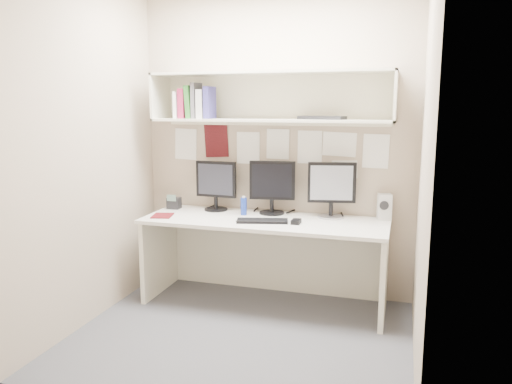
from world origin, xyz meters
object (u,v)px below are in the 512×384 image
(monitor_center, at_px, (272,185))
(desk_phone, at_px, (174,203))
(monitor_left, at_px, (216,183))
(maroon_notebook, at_px, (162,216))
(monitor_right, at_px, (332,188))
(speaker, at_px, (384,207))
(desk, at_px, (265,261))
(keyboard, at_px, (262,221))

(monitor_center, height_order, desk_phone, monitor_center)
(monitor_left, distance_m, maroon_notebook, 0.56)
(monitor_left, relative_size, maroon_notebook, 2.24)
(monitor_left, height_order, monitor_right, monitor_right)
(speaker, relative_size, maroon_notebook, 1.09)
(desk, bearing_deg, monitor_center, 88.97)
(speaker, bearing_deg, monitor_center, 171.04)
(monitor_right, bearing_deg, monitor_left, 168.18)
(desk, relative_size, speaker, 9.45)
(monitor_right, relative_size, maroon_notebook, 2.37)
(monitor_center, xyz_separation_m, speaker, (0.94, 0.05, -0.14))
(monitor_center, xyz_separation_m, desk_phone, (-0.90, -0.06, -0.20))
(desk_phone, bearing_deg, monitor_left, 6.41)
(monitor_right, relative_size, keyboard, 1.13)
(monitor_center, height_order, speaker, monitor_center)
(desk, bearing_deg, keyboard, -84.00)
(monitor_left, distance_m, desk_phone, 0.43)
(desk, distance_m, monitor_left, 0.82)
(monitor_left, distance_m, monitor_right, 1.02)
(monitor_right, relative_size, desk_phone, 3.42)
(monitor_center, bearing_deg, maroon_notebook, -165.42)
(monitor_right, bearing_deg, monitor_center, 168.18)
(monitor_left, height_order, maroon_notebook, monitor_left)
(monitor_right, relative_size, speaker, 2.17)
(monitor_left, relative_size, desk_phone, 3.23)
(monitor_center, bearing_deg, desk, -99.85)
(monitor_left, bearing_deg, desk_phone, -168.40)
(speaker, xyz_separation_m, maroon_notebook, (-1.79, -0.42, -0.10))
(desk, height_order, monitor_center, monitor_center)
(maroon_notebook, bearing_deg, monitor_right, 1.89)
(monitor_left, xyz_separation_m, monitor_right, (1.02, -0.00, 0.01))
(monitor_left, bearing_deg, speaker, 5.11)
(monitor_left, height_order, desk_phone, monitor_left)
(desk, relative_size, maroon_notebook, 10.28)
(desk, bearing_deg, speaker, 15.73)
(monitor_left, height_order, monitor_center, monitor_center)
(monitor_left, xyz_separation_m, keyboard, (0.52, -0.33, -0.23))
(keyboard, bearing_deg, desk, 82.34)
(desk, bearing_deg, maroon_notebook, -169.92)
(desk, height_order, speaker, speaker)
(monitor_center, distance_m, monitor_right, 0.51)
(desk, height_order, monitor_right, monitor_right)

